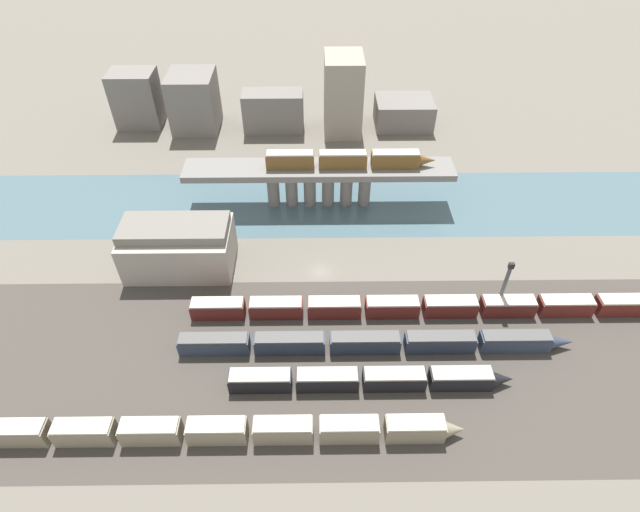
{
  "coord_description": "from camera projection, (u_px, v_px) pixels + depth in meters",
  "views": [
    {
      "loc": [
        -0.86,
        -76.84,
        74.98
      ],
      "look_at": [
        0.0,
        0.37,
        4.29
      ],
      "focal_mm": 28.0,
      "sensor_mm": 36.0,
      "label": 1
    }
  ],
  "objects": [
    {
      "name": "train_yard_outer",
      "position": [
        428.0,
        307.0,
        97.47
      ],
      "size": [
        93.43,
        3.2,
        3.75
      ],
      "color": "#5B1E19",
      "rests_on": "ground"
    },
    {
      "name": "train_on_bridge",
      "position": [
        348.0,
        160.0,
        117.07
      ],
      "size": [
        39.99,
        2.97,
        3.96
      ],
      "color": "brown",
      "rests_on": "bridge"
    },
    {
      "name": "city_block_far_right",
      "position": [
        404.0,
        113.0,
        153.08
      ],
      "size": [
        17.26,
        12.99,
        8.27
      ],
      "primitive_type": "cube",
      "color": "slate",
      "rests_on": "ground"
    },
    {
      "name": "city_block_left",
      "position": [
        194.0,
        101.0,
        149.32
      ],
      "size": [
        13.34,
        14.58,
        16.73
      ],
      "primitive_type": "cube",
      "color": "slate",
      "rests_on": "ground"
    },
    {
      "name": "train_yard_near",
      "position": [
        224.0,
        431.0,
        78.12
      ],
      "size": [
        74.74,
        3.13,
        4.1
      ],
      "color": "gray",
      "rests_on": "ground"
    },
    {
      "name": "city_block_center",
      "position": [
        273.0,
        111.0,
        149.79
      ],
      "size": [
        17.95,
        8.1,
        11.85
      ],
      "primitive_type": "cube",
      "color": "slate",
      "rests_on": "ground"
    },
    {
      "name": "ground_plane",
      "position": [
        320.0,
        272.0,
        107.31
      ],
      "size": [
        400.0,
        400.0,
        0.0
      ],
      "primitive_type": "plane",
      "color": "#666056"
    },
    {
      "name": "train_yard_mid",
      "position": [
        369.0,
        379.0,
        85.34
      ],
      "size": [
        48.83,
        3.13,
        3.6
      ],
      "color": "black",
      "rests_on": "ground"
    },
    {
      "name": "bridge",
      "position": [
        319.0,
        176.0,
        120.13
      ],
      "size": [
        64.46,
        8.66,
        10.72
      ],
      "color": "slate",
      "rests_on": "ground"
    },
    {
      "name": "city_block_right",
      "position": [
        343.0,
        95.0,
        145.76
      ],
      "size": [
        10.95,
        14.16,
        22.71
      ],
      "primitive_type": "cube",
      "color": "gray",
      "rests_on": "ground"
    },
    {
      "name": "signal_tower",
      "position": [
        504.0,
        286.0,
        95.78
      ],
      "size": [
        1.0,
        0.75,
        11.98
      ],
      "color": "#4C4C51",
      "rests_on": "ground"
    },
    {
      "name": "warehouse_building",
      "position": [
        179.0,
        246.0,
        105.33
      ],
      "size": [
        22.49,
        13.14,
        11.32
      ],
      "color": "#9E998E",
      "rests_on": "ground"
    },
    {
      "name": "train_yard_far",
      "position": [
        373.0,
        343.0,
        91.01
      ],
      "size": [
        72.3,
        2.89,
        3.75
      ],
      "color": "#2D384C",
      "rests_on": "ground"
    },
    {
      "name": "city_block_far_left",
      "position": [
        137.0,
        99.0,
        150.99
      ],
      "size": [
        13.35,
        10.19,
        16.46
      ],
      "primitive_type": "cube",
      "color": "slate",
      "rests_on": "ground"
    },
    {
      "name": "river_water",
      "position": [
        319.0,
        203.0,
        125.56
      ],
      "size": [
        320.0,
        26.97,
        0.01
      ],
      "primitive_type": "cube",
      "color": "#47606B",
      "rests_on": "ground"
    },
    {
      "name": "railbed_yard",
      "position": [
        322.0,
        365.0,
        89.6
      ],
      "size": [
        280.0,
        42.0,
        0.01
      ],
      "primitive_type": "cube",
      "color": "#423D38",
      "rests_on": "ground"
    }
  ]
}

